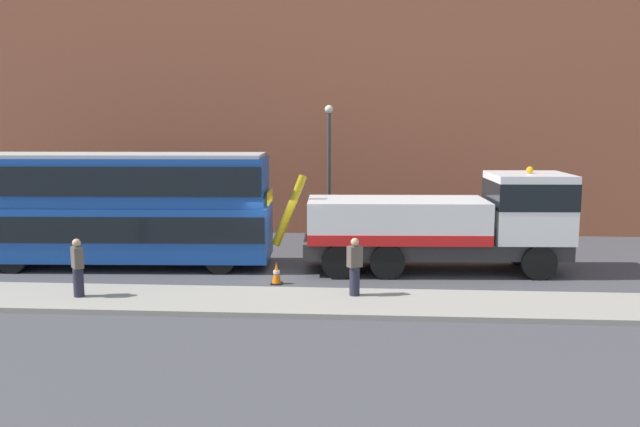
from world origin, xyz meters
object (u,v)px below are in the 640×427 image
at_px(pedestrian_onlooker, 78,268).
at_px(traffic_cone_near_bus, 277,274).
at_px(street_lamp, 329,160).
at_px(recovery_tow_truck, 448,222).
at_px(double_decker_bus, 115,205).
at_px(pedestrian_bystander, 355,267).

height_order(pedestrian_onlooker, traffic_cone_near_bus, pedestrian_onlooker).
xyz_separation_m(traffic_cone_near_bus, street_lamp, (1.24, 7.92, 3.13)).
height_order(recovery_tow_truck, double_decker_bus, double_decker_bus).
bearing_deg(traffic_cone_near_bus, pedestrian_bystander, -34.74).
height_order(pedestrian_onlooker, pedestrian_bystander, same).
bearing_deg(pedestrian_bystander, recovery_tow_truck, -71.10).
bearing_deg(pedestrian_bystander, traffic_cone_near_bus, 23.01).
relative_size(traffic_cone_near_bus, street_lamp, 0.12).
bearing_deg(traffic_cone_near_bus, double_decker_bus, 160.56).
distance_m(double_decker_bus, pedestrian_bystander, 9.51).
relative_size(recovery_tow_truck, double_decker_bus, 0.92).
height_order(pedestrian_bystander, traffic_cone_near_bus, pedestrian_bystander).
bearing_deg(pedestrian_bystander, double_decker_bus, 33.35).
bearing_deg(recovery_tow_truck, double_decker_bus, 177.26).
distance_m(traffic_cone_near_bus, street_lamp, 8.61).
height_order(recovery_tow_truck, traffic_cone_near_bus, recovery_tow_truck).
height_order(pedestrian_onlooker, street_lamp, street_lamp).
height_order(double_decker_bus, street_lamp, street_lamp).
bearing_deg(traffic_cone_near_bus, pedestrian_onlooker, -155.96).
height_order(recovery_tow_truck, pedestrian_bystander, recovery_tow_truck).
bearing_deg(double_decker_bus, traffic_cone_near_bus, -22.29).
distance_m(pedestrian_bystander, street_lamp, 10.08).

